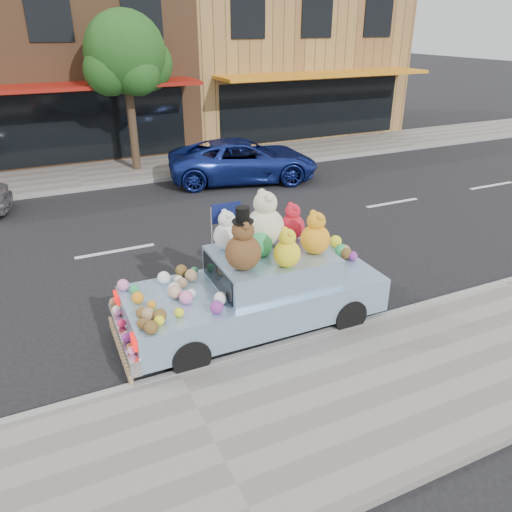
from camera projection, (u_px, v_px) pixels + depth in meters
ground at (115, 251)px, 11.51m from camera, size 120.00×120.00×0.00m
near_sidewalk at (215, 446)px, 6.16m from camera, size 60.00×3.00×0.12m
far_sidewalk at (78, 177)px, 16.81m from camera, size 60.00×3.00×0.12m
near_kerb at (179, 375)px, 7.39m from camera, size 60.00×0.12×0.13m
far_kerb at (84, 189)px, 15.58m from camera, size 60.00×0.12×0.13m
storefront_mid at (46, 54)px, 19.77m from camera, size 10.00×9.80×7.30m
storefront_right at (271, 49)px, 23.60m from camera, size 10.00×9.80×7.30m
street_tree at (126, 60)px, 16.08m from camera, size 3.00×2.70×5.22m
car_blue at (243, 160)px, 16.37m from camera, size 5.28×3.39×1.35m
art_car at (257, 283)px, 8.37m from camera, size 4.51×1.82×2.36m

